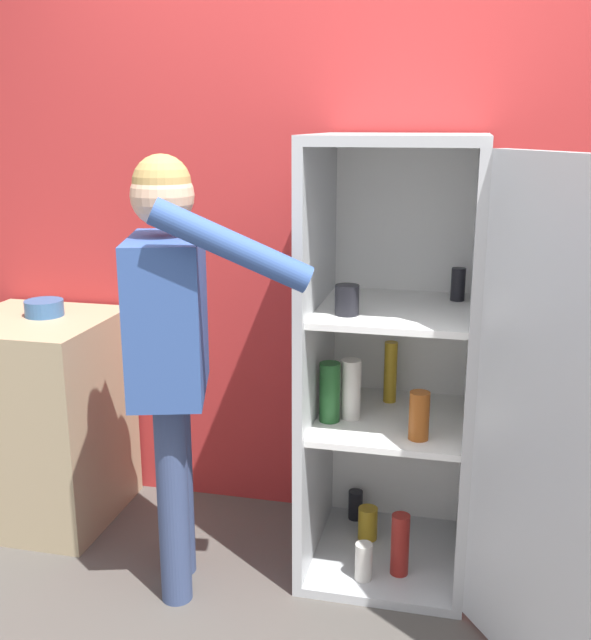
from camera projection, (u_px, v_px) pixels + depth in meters
wall_back at (350, 221)px, 3.02m from camera, size 7.00×0.06×2.55m
refrigerator at (419, 373)px, 2.65m from camera, size 0.97×1.15×1.62m
person at (171, 328)px, 2.53m from camera, size 0.71×0.55×1.57m
counter at (42, 419)px, 3.18m from camera, size 0.60×0.60×0.88m
bowl at (44, 308)px, 3.11m from camera, size 0.16×0.16×0.07m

